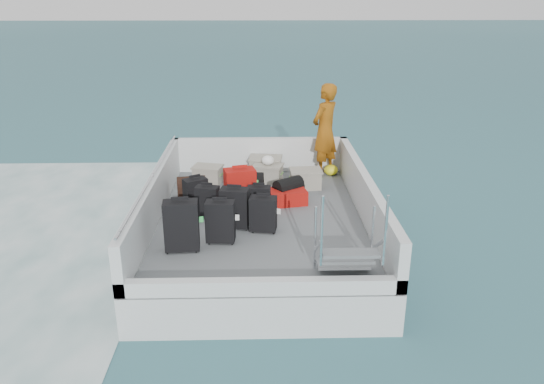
{
  "coord_description": "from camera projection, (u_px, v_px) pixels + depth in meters",
  "views": [
    {
      "loc": [
        -0.01,
        -8.12,
        4.12
      ],
      "look_at": [
        0.2,
        0.14,
        1.0
      ],
      "focal_mm": 35.0,
      "sensor_mm": 36.0,
      "label": 1
    }
  ],
  "objects": [
    {
      "name": "crate_2",
      "position": [
        268.0,
        174.0,
        10.4
      ],
      "size": [
        0.61,
        0.5,
        0.32
      ],
      "primitive_type": "cube",
      "rotation": [
        0.0,
        0.0,
        -0.28
      ],
      "color": "gray",
      "rests_on": "deck"
    },
    {
      "name": "suitcase_6",
      "position": [
        263.0,
        214.0,
        8.18
      ],
      "size": [
        0.44,
        0.31,
        0.57
      ],
      "primitive_type": "cube",
      "rotation": [
        0.0,
        0.0,
        -0.17
      ],
      "color": "black",
      "rests_on": "deck"
    },
    {
      "name": "deck",
      "position": [
        260.0,
        217.0,
        8.84
      ],
      "size": [
        3.3,
        4.7,
        0.02
      ],
      "primitive_type": "cube",
      "color": "slate",
      "rests_on": "ferry_hull"
    },
    {
      "name": "suitcase_0",
      "position": [
        181.0,
        226.0,
        7.54
      ],
      "size": [
        0.51,
        0.32,
        0.75
      ],
      "primitive_type": "cube",
      "rotation": [
        0.0,
        0.0,
        0.09
      ],
      "color": "black",
      "rests_on": "deck"
    },
    {
      "name": "duffel_2",
      "position": [
        288.0,
        192.0,
        9.46
      ],
      "size": [
        0.6,
        0.55,
        0.32
      ],
      "primitive_type": null,
      "rotation": [
        0.0,
        0.0,
        0.63
      ],
      "color": "black",
      "rests_on": "deck"
    },
    {
      "name": "passenger",
      "position": [
        325.0,
        130.0,
        10.53
      ],
      "size": [
        0.79,
        0.81,
        1.86
      ],
      "primitive_type": "imported",
      "rotation": [
        0.0,
        0.0,
        -2.3
      ],
      "color": "#C56912",
      "rests_on": "deck"
    },
    {
      "name": "crate_0",
      "position": [
        208.0,
        175.0,
        10.34
      ],
      "size": [
        0.59,
        0.47,
        0.31
      ],
      "primitive_type": "cube",
      "rotation": [
        0.0,
        0.0,
        -0.24
      ],
      "color": "gray",
      "rests_on": "deck"
    },
    {
      "name": "yellow_bag",
      "position": [
        331.0,
        170.0,
        10.79
      ],
      "size": [
        0.28,
        0.26,
        0.22
      ],
      "primitive_type": "ellipsoid",
      "color": "yellow",
      "rests_on": "deck"
    },
    {
      "name": "suitcase_1",
      "position": [
        208.0,
        203.0,
        8.66
      ],
      "size": [
        0.41,
        0.29,
        0.56
      ],
      "primitive_type": "cube",
      "rotation": [
        0.0,
        0.0,
        -0.24
      ],
      "color": "black",
      "rests_on": "deck"
    },
    {
      "name": "suitcase_5",
      "position": [
        240.0,
        189.0,
        9.05
      ],
      "size": [
        0.57,
        0.42,
        0.71
      ],
      "primitive_type": "cube",
      "rotation": [
        0.0,
        0.0,
        0.25
      ],
      "color": "#A7110C",
      "rests_on": "deck"
    },
    {
      "name": "suitcase_3",
      "position": [
        220.0,
        222.0,
        7.81
      ],
      "size": [
        0.44,
        0.28,
        0.65
      ],
      "primitive_type": "cube",
      "rotation": [
        0.0,
        0.0,
        -0.07
      ],
      "color": "black",
      "rests_on": "deck"
    },
    {
      "name": "suitcase_2",
      "position": [
        196.0,
        194.0,
        9.02
      ],
      "size": [
        0.45,
        0.39,
        0.56
      ],
      "primitive_type": "cube",
      "rotation": [
        0.0,
        0.0,
        0.53
      ],
      "color": "black",
      "rests_on": "deck"
    },
    {
      "name": "ground",
      "position": [
        261.0,
        250.0,
        9.05
      ],
      "size": [
        160.0,
        160.0,
        0.0
      ],
      "primitive_type": "plane",
      "color": "#174651",
      "rests_on": "ground"
    },
    {
      "name": "duffel_1",
      "position": [
        252.0,
        186.0,
        9.75
      ],
      "size": [
        0.44,
        0.33,
        0.32
      ],
      "primitive_type": null,
      "rotation": [
        0.0,
        0.0,
        -0.08
      ],
      "color": "black",
      "rests_on": "deck"
    },
    {
      "name": "ferry_hull",
      "position": [
        261.0,
        234.0,
        8.95
      ],
      "size": [
        3.6,
        5.0,
        0.6
      ],
      "primitive_type": "cube",
      "color": "silver",
      "rests_on": "ground"
    },
    {
      "name": "crate_3",
      "position": [
        306.0,
        179.0,
        10.06
      ],
      "size": [
        0.58,
        0.41,
        0.34
      ],
      "primitive_type": "cube",
      "rotation": [
        0.0,
        0.0,
        0.05
      ],
      "color": "gray",
      "rests_on": "deck"
    },
    {
      "name": "suitcase_7",
      "position": [
        259.0,
        202.0,
        8.73
      ],
      "size": [
        0.39,
        0.25,
        0.53
      ],
      "primitive_type": "cube",
      "rotation": [
        0.0,
        0.0,
        -0.09
      ],
      "color": "black",
      "rests_on": "deck"
    },
    {
      "name": "duffel_0",
      "position": [
        192.0,
        190.0,
        9.55
      ],
      "size": [
        0.55,
        0.38,
        0.32
      ],
      "primitive_type": null,
      "rotation": [
        0.0,
        0.0,
        0.17
      ],
      "color": "black",
      "rests_on": "deck"
    },
    {
      "name": "white_bag",
      "position": [
        268.0,
        162.0,
        10.31
      ],
      "size": [
        0.24,
        0.24,
        0.18
      ],
      "primitive_type": "ellipsoid",
      "color": "white",
      "rests_on": "crate_2"
    },
    {
      "name": "crate_1",
      "position": [
        265.0,
        167.0,
        10.72
      ],
      "size": [
        0.66,
        0.49,
        0.37
      ],
      "primitive_type": "cube",
      "rotation": [
        0.0,
        0.0,
        -0.13
      ],
      "color": "gray",
      "rests_on": "deck"
    },
    {
      "name": "deck_fittings",
      "position": [
        282.0,
        203.0,
        8.41
      ],
      "size": [
        3.6,
        5.0,
        0.9
      ],
      "color": "silver",
      "rests_on": "deck"
    },
    {
      "name": "suitcase_4",
      "position": [
        235.0,
        208.0,
        8.3
      ],
      "size": [
        0.48,
        0.34,
        0.65
      ],
      "primitive_type": "cube",
      "rotation": [
        0.0,
        0.0,
        -0.19
      ],
      "color": "black",
      "rests_on": "deck"
    },
    {
      "name": "suitcase_8",
      "position": [
        287.0,
        197.0,
        9.33
      ],
      "size": [
        0.72,
        0.54,
        0.26
      ],
      "primitive_type": "cube",
      "rotation": [
        0.0,
        0.0,
        1.77
      ],
      "color": "#A7110C",
      "rests_on": "deck"
    }
  ]
}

